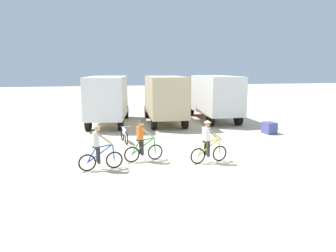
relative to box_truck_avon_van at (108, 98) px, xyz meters
name	(u,v)px	position (x,y,z in m)	size (l,w,h in m)	color
ground_plane	(201,168)	(3.08, -10.94, -1.87)	(120.00, 120.00, 0.00)	beige
box_truck_avon_van	(108,98)	(0.00, 0.00, 0.00)	(3.44, 7.04, 3.35)	white
box_truck_tan_camper	(164,97)	(3.93, -0.40, 0.00)	(2.85, 6.90, 3.35)	#CCB78E
box_truck_white_box	(214,96)	(7.81, -0.08, 0.00)	(2.59, 6.82, 3.35)	white
cyclist_orange_shirt	(99,149)	(-0.88, -10.31, -1.03)	(1.72, 0.53, 1.82)	black
cyclist_cowboy_hat	(142,142)	(0.93, -9.51, -1.03)	(1.72, 0.54, 1.82)	black
cyclist_near_camera	(208,143)	(3.56, -10.36, -1.03)	(1.72, 0.54, 1.82)	black
bicycle_spare	(124,135)	(0.51, -5.89, -1.48)	(0.50, 1.73, 0.97)	black
supply_crate	(269,128)	(9.32, -5.49, -1.53)	(0.63, 0.81, 0.69)	#4C5199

